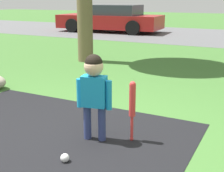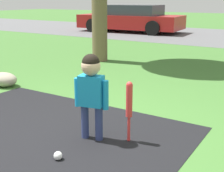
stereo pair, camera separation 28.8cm
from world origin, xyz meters
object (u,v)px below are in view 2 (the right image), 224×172
(child, at_px, (91,85))
(baseball_bat, at_px, (129,103))
(sports_ball, at_px, (58,156))
(parked_car, at_px, (131,19))

(child, relative_size, baseball_bat, 1.42)
(baseball_bat, height_order, sports_ball, baseball_bat)
(sports_ball, bearing_deg, child, 89.48)
(child, bearing_deg, baseball_bat, 11.73)
(child, height_order, sports_ball, child)
(child, xyz_separation_m, sports_ball, (-0.00, -0.54, -0.55))
(child, distance_m, sports_ball, 0.77)
(baseball_bat, distance_m, parked_car, 11.00)
(parked_car, bearing_deg, sports_ball, 111.35)
(sports_ball, xyz_separation_m, parked_car, (-4.89, 10.36, 0.52))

